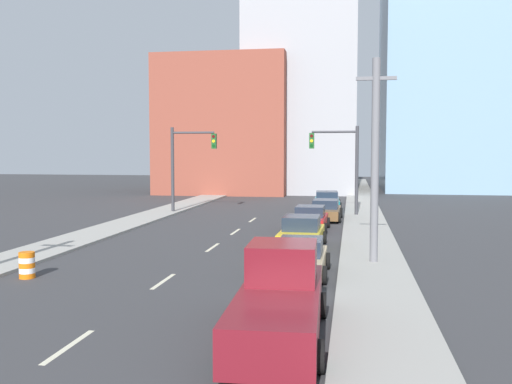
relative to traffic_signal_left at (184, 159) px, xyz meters
name	(u,v)px	position (x,y,z in m)	size (l,w,h in m)	color
sidewalk_left	(194,202)	(-1.69, 8.33, -3.98)	(2.68, 88.60, 0.12)	#9E9B93
sidewalk_right	(362,205)	(13.09, 8.33, -3.98)	(2.68, 88.60, 0.12)	#9E9B93
lane_stripe_at_7m	(69,346)	(5.70, -28.52, -4.04)	(0.16, 2.40, 0.01)	beige
lane_stripe_at_14m	(163,281)	(5.70, -21.71, -4.04)	(0.16, 2.40, 0.01)	beige
lane_stripe_at_21m	(213,247)	(5.70, -14.50, -4.04)	(0.16, 2.40, 0.01)	beige
lane_stripe_at_27m	(235,232)	(5.70, -9.10, -4.04)	(0.16, 2.40, 0.01)	beige
lane_stripe_at_33m	(253,220)	(5.70, -3.38, -4.04)	(0.16, 2.40, 0.01)	beige
building_brick_left	(232,127)	(-1.48, 23.83, 3.32)	(14.00, 16.00, 14.71)	brown
building_office_center	(305,81)	(6.64, 27.83, 8.89)	(12.00, 20.00, 25.86)	#99999E
building_glass_right	(438,58)	(22.29, 31.83, 11.87)	(13.00, 20.00, 31.82)	#7A9EB7
traffic_signal_left	(184,159)	(0.00, 0.00, 0.00)	(3.47, 0.35, 6.35)	#38383D
traffic_signal_right	(344,159)	(11.64, 0.00, 0.00)	(3.47, 0.35, 6.35)	#38383D
utility_pole_right_mid	(375,159)	(13.13, -17.36, 0.21)	(1.60, 0.32, 8.27)	slate
traffic_barrel	(27,265)	(0.67, -22.02, -3.57)	(0.56, 0.56, 0.95)	orange
pickup_truck_maroon	(280,301)	(10.51, -27.03, -3.14)	(2.40, 6.44, 2.23)	maroon
sedan_tan	(301,259)	(10.39, -19.97, -3.41)	(2.06, 4.20, 1.38)	tan
sedan_yellow	(302,234)	(9.91, -13.99, -3.35)	(2.21, 4.50, 1.53)	gold
sedan_red	(310,219)	(9.87, -7.87, -3.39)	(2.16, 4.32, 1.43)	red
sedan_brown	(326,210)	(10.52, -2.59, -3.41)	(2.19, 4.69, 1.37)	brown
sedan_teal	(327,201)	(10.31, 4.27, -3.37)	(2.37, 4.85, 1.44)	#196B75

